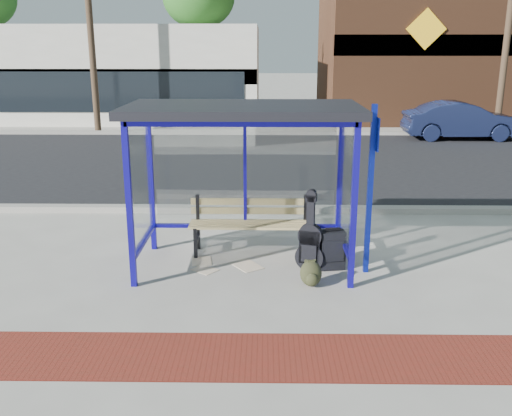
{
  "coord_description": "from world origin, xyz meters",
  "views": [
    {
      "loc": [
        0.3,
        -8.05,
        3.24
      ],
      "look_at": [
        0.18,
        0.2,
        0.86
      ],
      "focal_mm": 40.0,
      "sensor_mm": 36.0,
      "label": 1
    }
  ],
  "objects_px": {
    "bench": "(251,221)",
    "parked_car": "(462,120)",
    "backpack": "(311,274)",
    "guitar_bag": "(310,243)",
    "suitcase": "(332,250)"
  },
  "relations": [
    {
      "from": "guitar_bag",
      "to": "parked_car",
      "type": "xyz_separation_m",
      "value": [
        6.26,
        12.28,
        0.23
      ]
    },
    {
      "from": "bench",
      "to": "backpack",
      "type": "relative_size",
      "value": 5.35
    },
    {
      "from": "guitar_bag",
      "to": "suitcase",
      "type": "bearing_deg",
      "value": 25.27
    },
    {
      "from": "suitcase",
      "to": "parked_car",
      "type": "distance_m",
      "value": 13.59
    },
    {
      "from": "guitar_bag",
      "to": "suitcase",
      "type": "height_order",
      "value": "guitar_bag"
    },
    {
      "from": "suitcase",
      "to": "backpack",
      "type": "relative_size",
      "value": 1.75
    },
    {
      "from": "parked_car",
      "to": "bench",
      "type": "bearing_deg",
      "value": 148.53
    },
    {
      "from": "guitar_bag",
      "to": "parked_car",
      "type": "relative_size",
      "value": 0.29
    },
    {
      "from": "guitar_bag",
      "to": "suitcase",
      "type": "xyz_separation_m",
      "value": [
        0.34,
        0.06,
        -0.13
      ]
    },
    {
      "from": "bench",
      "to": "backpack",
      "type": "xyz_separation_m",
      "value": [
        0.86,
        -1.33,
        -0.35
      ]
    },
    {
      "from": "guitar_bag",
      "to": "parked_car",
      "type": "distance_m",
      "value": 13.79
    },
    {
      "from": "suitcase",
      "to": "backpack",
      "type": "xyz_separation_m",
      "value": [
        -0.36,
        -0.64,
        -0.12
      ]
    },
    {
      "from": "bench",
      "to": "backpack",
      "type": "bearing_deg",
      "value": -57.27
    },
    {
      "from": "bench",
      "to": "parked_car",
      "type": "distance_m",
      "value": 13.57
    },
    {
      "from": "bench",
      "to": "parked_car",
      "type": "relative_size",
      "value": 0.49
    }
  ]
}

